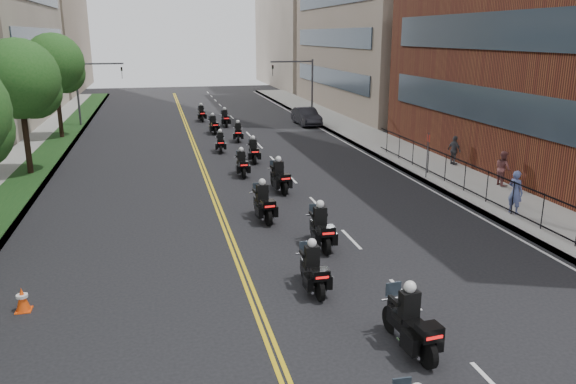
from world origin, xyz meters
The scene contains 24 objects.
sidewalk_right centered at (12.00, 25.00, 0.07)m, with size 4.00×90.00×0.15m, color gray.
sidewalk_left centered at (-12.00, 25.00, 0.07)m, with size 4.00×90.00×0.15m, color gray.
grass_strip centered at (-11.20, 25.00, 0.17)m, with size 2.00×90.00×0.04m, color #133614.
building_right_far centered at (21.50, 78.00, 13.00)m, with size 15.00×28.00×26.00m, color gray.
iron_fence centered at (11.00, 12.00, 0.90)m, with size 0.05×28.00×1.50m.
traffic_signal_right centered at (9.54, 42.00, 3.70)m, with size 4.09×0.20×5.60m.
traffic_signal_left centered at (-9.54, 42.00, 3.70)m, with size 4.09×0.20×5.60m.
motorcycle_1 centered at (1.95, 1.98, 0.74)m, with size 0.71×2.53×1.87m.
motorcycle_2 centered at (0.48, 5.93, 0.67)m, with size 0.53×2.30×1.69m.
motorcycle_3 centered at (1.78, 9.46, 0.72)m, with size 0.57×2.48×1.83m.
motorcycle_4 centered at (0.27, 13.16, 0.72)m, with size 0.67×2.49×1.84m.
motorcycle_5 centered at (1.95, 17.53, 0.72)m, with size 0.70×2.48×1.83m.
motorcycle_6 centered at (0.57, 21.28, 0.65)m, with size 0.51×2.24×1.65m.
motorcycle_7 centered at (1.83, 24.66, 0.67)m, with size 0.56×2.29×1.69m.
motorcycle_8 centered at (0.17, 28.38, 0.62)m, with size 0.56×2.13×1.57m.
motorcycle_9 centered at (1.93, 32.00, 0.64)m, with size 0.66×2.20×1.62m.
motorcycle_10 centered at (0.46, 35.87, 0.67)m, with size 0.62×2.30×1.69m.
motorcycle_11 centered at (1.85, 39.40, 0.67)m, with size 0.54×2.29×1.69m.
motorcycle_12 centered at (0.10, 43.01, 0.67)m, with size 0.53×2.29×1.69m.
parked_sedan centered at (9.04, 38.62, 0.77)m, with size 1.62×4.65×1.53m, color black.
pedestrian_a centered at (11.20, 11.14, 1.12)m, with size 0.71×0.46×1.94m, color #515D94.
pedestrian_b centered at (13.50, 15.54, 1.06)m, with size 0.89×0.69×1.82m, color brown.
pedestrian_c centered at (13.50, 20.56, 1.03)m, with size 1.03×0.43×1.76m, color #404147.
traffic_cone centered at (-8.14, 6.55, 0.36)m, with size 0.44×0.44×0.74m.
Camera 1 is at (-4.00, -9.71, 7.80)m, focal length 35.00 mm.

